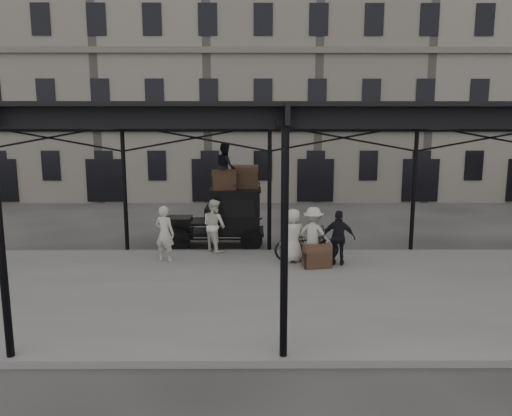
{
  "coord_description": "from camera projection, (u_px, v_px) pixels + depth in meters",
  "views": [
    {
      "loc": [
        -0.54,
        -13.63,
        4.17
      ],
      "look_at": [
        -0.47,
        1.6,
        1.7
      ],
      "focal_mm": 32.0,
      "sensor_mm": 36.0,
      "label": 1
    }
  ],
  "objects": [
    {
      "name": "ground",
      "position": [
        271.0,
        270.0,
        14.13
      ],
      "size": [
        120.0,
        120.0,
        0.0
      ],
      "primitive_type": "plane",
      "color": "#383533",
      "rests_on": "ground"
    },
    {
      "name": "steamer_trunk_platform",
      "position": [
        317.0,
        258.0,
        13.9
      ],
      "size": [
        0.89,
        0.64,
        0.59
      ],
      "primitive_type": null,
      "rotation": [
        0.0,
        0.0,
        0.2
      ],
      "color": "#412B1E",
      "rests_on": "platform"
    },
    {
      "name": "platform",
      "position": [
        274.0,
        290.0,
        12.14
      ],
      "size": [
        28.0,
        8.0,
        0.15
      ],
      "primitive_type": "cube",
      "color": "slate",
      "rests_on": "ground"
    },
    {
      "name": "building_frontage",
      "position": [
        262.0,
        92.0,
        30.78
      ],
      "size": [
        64.0,
        8.0,
        14.0
      ],
      "primitive_type": "cube",
      "color": "slate",
      "rests_on": "ground"
    },
    {
      "name": "porter_official",
      "position": [
        339.0,
        238.0,
        14.08
      ],
      "size": [
        1.08,
        0.67,
        1.71
      ],
      "primitive_type": "imported",
      "rotation": [
        0.0,
        0.0,
        2.87
      ],
      "color": "black",
      "rests_on": "platform"
    },
    {
      "name": "suitcase_flat",
      "position": [
        306.0,
        252.0,
        14.95
      ],
      "size": [
        0.6,
        0.15,
        0.4
      ],
      "primitive_type": "cube",
      "rotation": [
        0.0,
        0.0,
        0.01
      ],
      "color": "#412B1E",
      "rests_on": "platform"
    },
    {
      "name": "porter_roof",
      "position": [
        225.0,
        166.0,
        16.57
      ],
      "size": [
        0.86,
        0.97,
        1.68
      ],
      "primitive_type": "imported",
      "rotation": [
        0.0,
        0.0,
        1.88
      ],
      "color": "black",
      "rests_on": "taxi"
    },
    {
      "name": "bicycle",
      "position": [
        307.0,
        244.0,
        14.59
      ],
      "size": [
        2.14,
        0.9,
        1.1
      ],
      "primitive_type": "imported",
      "rotation": [
        0.0,
        0.0,
        1.66
      ],
      "color": "black",
      "rests_on": "platform"
    },
    {
      "name": "steamer_trunk_roof_far",
      "position": [
        245.0,
        178.0,
        16.94
      ],
      "size": [
        1.02,
        0.65,
        0.73
      ],
      "primitive_type": null,
      "rotation": [
        0.0,
        0.0,
        -0.05
      ],
      "color": "#412B1E",
      "rests_on": "taxi"
    },
    {
      "name": "taxi",
      "position": [
        227.0,
        215.0,
        16.95
      ],
      "size": [
        3.65,
        1.55,
        2.18
      ],
      "color": "black",
      "rests_on": "ground"
    },
    {
      "name": "wicker_hamper",
      "position": [
        292.0,
        245.0,
        15.7
      ],
      "size": [
        0.69,
        0.59,
        0.5
      ],
      "primitive_type": "cube",
      "rotation": [
        0.0,
        0.0,
        -0.25
      ],
      "color": "olive",
      "rests_on": "platform"
    },
    {
      "name": "porter_midleft",
      "position": [
        214.0,
        225.0,
        15.73
      ],
      "size": [
        1.11,
        1.11,
        1.82
      ],
      "primitive_type": "imported",
      "rotation": [
        0.0,
        0.0,
        2.36
      ],
      "color": "silver",
      "rests_on": "platform"
    },
    {
      "name": "porter_left",
      "position": [
        165.0,
        234.0,
        14.48
      ],
      "size": [
        0.76,
        0.63,
        1.8
      ],
      "primitive_type": "imported",
      "rotation": [
        0.0,
        0.0,
        2.79
      ],
      "color": "beige",
      "rests_on": "platform"
    },
    {
      "name": "suitcase_upright",
      "position": [
        318.0,
        245.0,
        15.85
      ],
      "size": [
        0.21,
        0.61,
        0.45
      ],
      "primitive_type": "cube",
      "rotation": [
        0.0,
        0.0,
        -0.1
      ],
      "color": "#412B1E",
      "rests_on": "platform"
    },
    {
      "name": "porter_centre",
      "position": [
        293.0,
        235.0,
        14.42
      ],
      "size": [
        0.94,
        0.72,
        1.71
      ],
      "primitive_type": "imported",
      "rotation": [
        0.0,
        0.0,
        3.38
      ],
      "color": "beige",
      "rests_on": "platform"
    },
    {
      "name": "steamer_trunk_roof_near",
      "position": [
        224.0,
        181.0,
        16.5
      ],
      "size": [
        0.92,
        0.65,
        0.62
      ],
      "primitive_type": null,
      "rotation": [
        0.0,
        0.0,
        0.18
      ],
      "color": "#412B1E",
      "rests_on": "taxi"
    },
    {
      "name": "porter_right",
      "position": [
        313.0,
        235.0,
        14.42
      ],
      "size": [
        1.29,
        1.01,
        1.76
      ],
      "primitive_type": "imported",
      "rotation": [
        0.0,
        0.0,
        2.78
      ],
      "color": "beige",
      "rests_on": "platform"
    },
    {
      "name": "canopy",
      "position": [
        275.0,
        117.0,
        11.69
      ],
      "size": [
        22.5,
        9.0,
        4.74
      ],
      "color": "black",
      "rests_on": "ground"
    }
  ]
}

